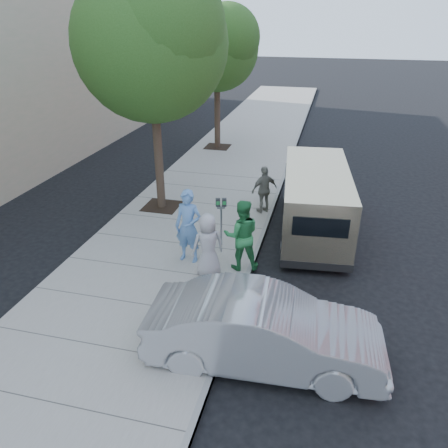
# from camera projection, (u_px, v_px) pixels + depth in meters

# --- Properties ---
(ground) EXTENTS (120.00, 120.00, 0.00)m
(ground) POSITION_uv_depth(u_px,v_px,m) (206.00, 251.00, 12.62)
(ground) COLOR black
(ground) RESTS_ON ground
(sidewalk) EXTENTS (5.00, 60.00, 0.15)m
(sidewalk) POSITION_uv_depth(u_px,v_px,m) (174.00, 245.00, 12.81)
(sidewalk) COLOR gray
(sidewalk) RESTS_ON ground
(curb_face) EXTENTS (0.12, 60.00, 0.16)m
(curb_face) POSITION_uv_depth(u_px,v_px,m) (256.00, 255.00, 12.28)
(curb_face) COLOR gray
(curb_face) RESTS_ON ground
(tree_near) EXTENTS (4.62, 4.60, 7.53)m
(tree_near) POSITION_uv_depth(u_px,v_px,m) (152.00, 38.00, 12.77)
(tree_near) COLOR black
(tree_near) RESTS_ON sidewalk
(tree_far) EXTENTS (3.92, 3.80, 6.49)m
(tree_far) POSITION_uv_depth(u_px,v_px,m) (218.00, 45.00, 19.68)
(tree_far) COLOR black
(tree_far) RESTS_ON sidewalk
(parking_meter) EXTENTS (0.32, 0.18, 1.46)m
(parking_meter) POSITION_uv_depth(u_px,v_px,m) (221.00, 212.00, 12.17)
(parking_meter) COLOR gray
(parking_meter) RESTS_ON sidewalk
(van) EXTENTS (2.33, 5.64, 2.04)m
(van) POSITION_uv_depth(u_px,v_px,m) (315.00, 200.00, 13.25)
(van) COLOR beige
(van) RESTS_ON ground
(sedan) EXTENTS (4.65, 1.86, 1.50)m
(sedan) POSITION_uv_depth(u_px,v_px,m) (265.00, 331.00, 8.32)
(sedan) COLOR #9EA0A4
(sedan) RESTS_ON ground
(person_officer) EXTENTS (0.77, 0.54, 2.01)m
(person_officer) POSITION_uv_depth(u_px,v_px,m) (188.00, 226.00, 11.46)
(person_officer) COLOR #5D8CC7
(person_officer) RESTS_ON sidewalk
(person_green_shirt) EXTENTS (1.10, 0.96, 1.91)m
(person_green_shirt) POSITION_uv_depth(u_px,v_px,m) (242.00, 235.00, 11.12)
(person_green_shirt) COLOR #297E40
(person_green_shirt) RESTS_ON sidewalk
(person_gray_shirt) EXTENTS (0.98, 0.90, 1.69)m
(person_gray_shirt) POSITION_uv_depth(u_px,v_px,m) (208.00, 245.00, 10.87)
(person_gray_shirt) COLOR #A6A6A8
(person_gray_shirt) RESTS_ON sidewalk
(person_striped_polo) EXTENTS (0.97, 0.90, 1.59)m
(person_striped_polo) POSITION_uv_depth(u_px,v_px,m) (264.00, 190.00, 14.39)
(person_striped_polo) COLOR gray
(person_striped_polo) RESTS_ON sidewalk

